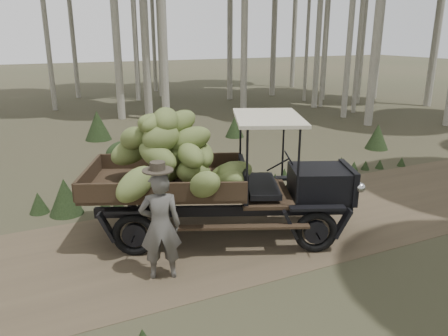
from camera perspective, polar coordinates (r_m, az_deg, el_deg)
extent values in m
plane|color=#473D2B|center=(10.28, 9.92, -6.60)|extent=(120.00, 120.00, 0.00)
cube|color=brown|center=(10.28, 9.92, -6.58)|extent=(70.00, 4.00, 0.01)
cube|color=black|center=(9.32, 12.21, -1.85)|extent=(1.46, 1.43, 0.62)
cube|color=black|center=(9.49, 15.84, -1.77)|extent=(0.54, 1.08, 0.70)
cube|color=black|center=(9.02, 2.50, -1.34)|extent=(0.70, 1.49, 0.62)
cube|color=#38281C|center=(9.07, -7.49, -2.12)|extent=(3.70, 3.10, 0.09)
cube|color=#38281C|center=(9.97, -7.03, 0.91)|extent=(2.93, 1.30, 0.36)
cube|color=#38281C|center=(8.06, -8.18, -3.15)|extent=(2.93, 1.30, 0.36)
cube|color=#38281C|center=(9.29, -17.27, -0.99)|extent=(0.86, 1.89, 0.36)
cube|color=beige|center=(8.76, 5.79, 6.55)|extent=(1.94, 2.27, 0.07)
cube|color=black|center=(9.59, -0.10, -3.62)|extent=(4.81, 2.13, 0.20)
cube|color=black|center=(8.79, 0.11, -5.60)|extent=(4.81, 2.13, 0.20)
torus|color=black|center=(10.33, 9.56, -3.90)|extent=(0.85, 0.48, 0.86)
torus|color=black|center=(8.72, 11.90, -8.16)|extent=(0.85, 0.48, 0.86)
torus|color=black|center=(10.22, -10.05, -4.17)|extent=(0.85, 0.48, 0.86)
torus|color=black|center=(8.59, -11.63, -8.55)|extent=(0.85, 0.48, 0.86)
sphere|color=beige|center=(9.96, 15.49, -0.51)|extent=(0.20, 0.20, 0.20)
sphere|color=beige|center=(9.05, 17.37, -2.47)|extent=(0.20, 0.20, 0.20)
ellipsoid|color=#5B713A|center=(8.45, 0.72, -1.67)|extent=(0.62, 0.95, 0.66)
ellipsoid|color=#5B713A|center=(9.31, -12.09, 2.16)|extent=(1.01, 0.54, 0.79)
ellipsoid|color=#5B713A|center=(8.94, -11.73, 3.84)|extent=(0.69, 0.98, 0.68)
ellipsoid|color=#5B713A|center=(8.66, -7.66, 6.11)|extent=(0.79, 0.95, 0.60)
ellipsoid|color=#5B713A|center=(8.59, 1.01, -0.97)|extent=(0.89, 0.93, 0.57)
ellipsoid|color=#5B713A|center=(8.88, -6.02, 2.01)|extent=(0.94, 0.93, 0.61)
ellipsoid|color=#5B713A|center=(8.54, -8.24, 3.94)|extent=(0.85, 0.61, 0.67)
ellipsoid|color=#5B713A|center=(8.86, -5.94, 5.92)|extent=(0.93, 0.57, 0.67)
ellipsoid|color=#5B713A|center=(8.84, 0.92, -0.66)|extent=(1.07, 0.97, 0.71)
ellipsoid|color=#5B713A|center=(8.49, -8.65, 1.55)|extent=(0.96, 1.04, 0.75)
ellipsoid|color=#5B713A|center=(9.05, -8.06, 4.23)|extent=(0.82, 1.09, 0.66)
ellipsoid|color=#5B713A|center=(8.66, -8.61, 5.76)|extent=(0.95, 0.84, 0.42)
ellipsoid|color=#5B713A|center=(8.88, -8.67, -0.97)|extent=(0.73, 1.04, 0.77)
ellipsoid|color=#5B713A|center=(8.41, -4.37, 1.61)|extent=(0.53, 0.83, 0.57)
ellipsoid|color=#5B713A|center=(8.85, -8.71, 4.31)|extent=(0.95, 0.96, 0.63)
ellipsoid|color=#5B713A|center=(8.89, -9.19, 5.58)|extent=(0.66, 0.87, 0.54)
ellipsoid|color=#5B713A|center=(9.08, -7.18, 0.01)|extent=(1.11, 1.00, 0.77)
ellipsoid|color=#5B713A|center=(8.91, -3.01, 1.80)|extent=(0.70, 1.08, 0.61)
ellipsoid|color=#5B713A|center=(8.72, -4.53, 3.69)|extent=(1.09, 0.80, 0.74)
ellipsoid|color=#5B713A|center=(8.76, -8.82, 5.40)|extent=(1.13, 0.89, 0.76)
ellipsoid|color=#5B713A|center=(8.62, -3.92, -0.64)|extent=(0.96, 0.61, 0.72)
ellipsoid|color=#5B713A|center=(8.00, -11.48, -2.09)|extent=(1.08, 0.76, 0.85)
ellipsoid|color=#5B713A|center=(7.90, -2.57, -2.17)|extent=(0.65, 1.00, 0.79)
imported|color=#524F4B|center=(7.55, -8.31, -7.53)|extent=(0.81, 0.64, 1.94)
cylinder|color=#383127|center=(7.20, -8.65, -0.30)|extent=(0.64, 0.64, 0.03)
cylinder|color=#383127|center=(7.18, -8.67, 0.19)|extent=(0.32, 0.32, 0.16)
cone|color=#233319|center=(10.93, -20.05, -3.50)|extent=(0.79, 0.79, 0.88)
cone|color=#233319|center=(16.74, -3.80, 3.89)|extent=(0.46, 0.46, 0.51)
cone|color=#233319|center=(18.20, -16.19, 5.37)|extent=(1.05, 1.05, 1.16)
cone|color=#233319|center=(17.98, 1.39, 5.41)|extent=(0.77, 0.77, 0.85)
ellipsoid|color=#233319|center=(13.95, -12.92, 1.62)|extent=(1.13, 1.13, 0.90)
cone|color=#233319|center=(17.04, 19.40, 3.90)|extent=(0.84, 0.84, 0.93)
cone|color=#233319|center=(11.28, -23.07, -4.18)|extent=(0.47, 0.47, 0.52)
cone|color=#233319|center=(14.75, -4.84, 2.24)|extent=(0.56, 0.56, 0.62)
cone|color=#233319|center=(13.19, 10.36, -0.52)|extent=(0.27, 0.27, 0.30)
cone|color=#233319|center=(11.12, -15.31, -4.27)|extent=(0.27, 0.27, 0.30)
cone|color=#233319|center=(14.18, 16.62, 0.28)|extent=(0.27, 0.27, 0.30)
cone|color=#233319|center=(10.82, -11.90, -4.63)|extent=(0.27, 0.27, 0.30)
cone|color=#233319|center=(11.94, -4.41, -2.20)|extent=(0.27, 0.27, 0.30)
cone|color=#233319|center=(12.63, 5.48, -1.13)|extent=(0.27, 0.27, 0.30)
cone|color=#233319|center=(15.16, 22.18, 0.79)|extent=(0.27, 0.27, 0.30)
cone|color=#233319|center=(12.49, 6.69, -1.38)|extent=(0.27, 0.27, 0.30)
cone|color=#233319|center=(14.37, 17.99, 0.37)|extent=(0.27, 0.27, 0.30)
cone|color=#233319|center=(11.55, -4.29, -2.87)|extent=(0.27, 0.27, 0.30)
cone|color=#233319|center=(13.01, 7.89, -0.66)|extent=(0.27, 0.27, 0.30)
cone|color=#233319|center=(14.65, 19.67, 0.51)|extent=(0.27, 0.27, 0.30)
cone|color=#233319|center=(14.54, 15.07, 0.82)|extent=(0.27, 0.27, 0.30)
cone|color=#233319|center=(11.08, -13.69, -4.23)|extent=(0.27, 0.27, 0.30)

